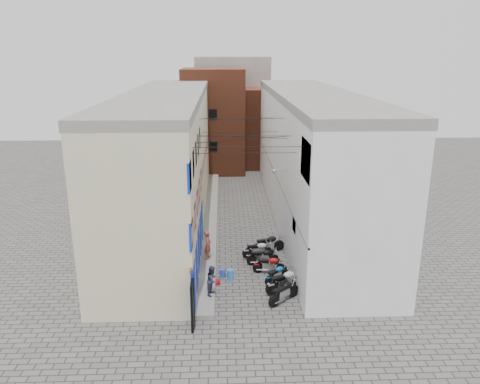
{
  "coord_description": "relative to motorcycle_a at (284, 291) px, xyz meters",
  "views": [
    {
      "loc": [
        -1.13,
        -18.46,
        11.6
      ],
      "look_at": [
        -0.07,
        9.97,
        3.0
      ],
      "focal_mm": 35.0,
      "sensor_mm": 36.0,
      "label": 1
    }
  ],
  "objects": [
    {
      "name": "building_far_concrete",
      "position": [
        -1.73,
        32.48,
        4.92
      ],
      "size": [
        8.0,
        5.0,
        11.0
      ],
      "primitive_type": "cube",
      "color": "gray",
      "rests_on": "ground"
    },
    {
      "name": "far_shopfront",
      "position": [
        -1.73,
        23.68,
        0.62
      ],
      "size": [
        2.0,
        0.3,
        2.4
      ],
      "primitive_type": "cube",
      "color": "black",
      "rests_on": "ground"
    },
    {
      "name": "motorcycle_d",
      "position": [
        -0.38,
        3.06,
        -0.04
      ],
      "size": [
        1.93,
        0.8,
        1.08
      ],
      "primitive_type": null,
      "rotation": [
        0.0,
        0.0,
        -1.68
      ],
      "color": "#AB0C0D",
      "rests_on": "ground"
    },
    {
      "name": "motorcycle_b",
      "position": [
        0.17,
        1.0,
        0.05
      ],
      "size": [
        2.27,
        1.55,
        1.26
      ],
      "primitive_type": null,
      "rotation": [
        0.0,
        0.0,
        -1.13
      ],
      "color": "#AAA9AE",
      "rests_on": "ground"
    },
    {
      "name": "red_crate",
      "position": [
        -3.28,
        1.86,
        -0.47
      ],
      "size": [
        0.43,
        0.37,
        0.23
      ],
      "primitive_type": "cube",
      "rotation": [
        0.0,
        0.0,
        0.32
      ],
      "color": "#A60B14",
      "rests_on": "ground"
    },
    {
      "name": "motorcycle_g",
      "position": [
        -0.2,
        5.8,
        0.02
      ],
      "size": [
        2.19,
        1.29,
        1.21
      ],
      "primitive_type": null,
      "rotation": [
        0.0,
        0.0,
        -1.25
      ],
      "color": "black",
      "rests_on": "ground"
    },
    {
      "name": "motorcycle_a",
      "position": [
        0.0,
        0.0,
        0.0
      ],
      "size": [
        1.95,
        1.8,
        1.17
      ],
      "primitive_type": null,
      "rotation": [
        0.0,
        0.0,
        -0.86
      ],
      "color": "black",
      "rests_on": "ground"
    },
    {
      "name": "plinth",
      "position": [
        -3.78,
        11.48,
        -0.46
      ],
      "size": [
        0.9,
        26.0,
        0.25
      ],
      "primitive_type": "cube",
      "color": "gray",
      "rests_on": "ground"
    },
    {
      "name": "motorcycle_f",
      "position": [
        -0.86,
        5.07,
        -0.04
      ],
      "size": [
        1.94,
        0.8,
        1.1
      ],
      "primitive_type": null,
      "rotation": [
        0.0,
        0.0,
        -1.46
      ],
      "color": "#BBBCC1",
      "rests_on": "ground"
    },
    {
      "name": "water_jug_near",
      "position": [
        -2.53,
        2.38,
        -0.3
      ],
      "size": [
        0.41,
        0.41,
        0.56
      ],
      "primitive_type": "cylinder",
      "rotation": [
        0.0,
        0.0,
        -0.15
      ],
      "color": "#2B84DB",
      "rests_on": "ground"
    },
    {
      "name": "ground",
      "position": [
        -1.73,
        -1.52,
        -0.58
      ],
      "size": [
        90.0,
        90.0,
        0.0
      ],
      "primitive_type": "plane",
      "color": "#575452",
      "rests_on": "ground"
    },
    {
      "name": "motorcycle_c",
      "position": [
        -0.1,
        2.04,
        -0.1
      ],
      "size": [
        1.63,
        1.48,
        0.97
      ],
      "primitive_type": null,
      "rotation": [
        0.0,
        0.0,
        -0.88
      ],
      "color": "#0C60B8",
      "rests_on": "ground"
    },
    {
      "name": "water_jug_far",
      "position": [
        -2.95,
        2.65,
        -0.35
      ],
      "size": [
        0.32,
        0.32,
        0.46
      ],
      "primitive_type": "cylinder",
      "rotation": [
        0.0,
        0.0,
        -0.1
      ],
      "color": "blue",
      "rests_on": "ground"
    },
    {
      "name": "building_left",
      "position": [
        -6.71,
        11.43,
        3.91
      ],
      "size": [
        5.1,
        27.0,
        9.0
      ],
      "color": "beige",
      "rests_on": "ground"
    },
    {
      "name": "overhead_wires",
      "position": [
        -1.73,
        6.13,
        6.54
      ],
      "size": [
        5.8,
        13.02,
        1.32
      ],
      "color": "black",
      "rests_on": "ground"
    },
    {
      "name": "building_far_brick_left",
      "position": [
        -3.73,
        26.48,
        4.42
      ],
      "size": [
        6.0,
        6.0,
        10.0
      ],
      "primitive_type": "cube",
      "color": "brown",
      "rests_on": "ground"
    },
    {
      "name": "building_right",
      "position": [
        3.27,
        11.48,
        3.92
      ],
      "size": [
        5.94,
        26.0,
        9.0
      ],
      "color": "silver",
      "rests_on": "ground"
    },
    {
      "name": "building_far_brick_right",
      "position": [
        1.27,
        28.48,
        3.42
      ],
      "size": [
        5.0,
        6.0,
        8.0
      ],
      "primitive_type": "cube",
      "color": "brown",
      "rests_on": "ground"
    },
    {
      "name": "motorcycle_e",
      "position": [
        -0.66,
        4.09,
        -0.04
      ],
      "size": [
        1.9,
        0.65,
        1.09
      ],
      "primitive_type": null,
      "rotation": [
        0.0,
        0.0,
        -1.54
      ],
      "color": "black",
      "rests_on": "ground"
    },
    {
      "name": "person_a",
      "position": [
        -3.76,
        4.51,
        0.5
      ],
      "size": [
        0.46,
        0.65,
        1.67
      ],
      "primitive_type": "imported",
      "rotation": [
        0.0,
        0.0,
        1.46
      ],
      "color": "#974837",
      "rests_on": "plinth"
    },
    {
      "name": "person_b",
      "position": [
        -3.43,
        0.43,
        0.4
      ],
      "size": [
        0.77,
        0.86,
        1.48
      ],
      "primitive_type": "imported",
      "rotation": [
        0.0,
        0.0,
        1.23
      ],
      "color": "#35354F",
      "rests_on": "plinth"
    }
  ]
}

